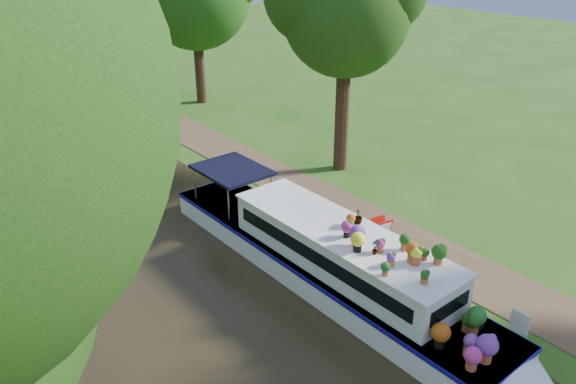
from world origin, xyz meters
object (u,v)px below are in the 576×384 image
Objects in this scene: plant_boat at (341,263)px; second_boat at (57,92)px; pedestrian_pink at (107,78)px; sandwich_board at (381,232)px.

plant_boat is 2.00× the size of second_boat.
pedestrian_pink is (3.59, 23.90, -0.07)m from plant_boat.
plant_boat is at bearing -148.70° from sandwich_board.
second_boat is 7.75× the size of sandwich_board.
pedestrian_pink is (3.09, 0.18, 0.28)m from second_boat.
plant_boat is at bearing -81.63° from pedestrian_pink.
second_boat is at bearing 88.79° from plant_boat.
sandwich_board is 0.58× the size of pedestrian_pink.
plant_boat reaches higher than sandwich_board.
pedestrian_pink reaches higher than sandwich_board.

